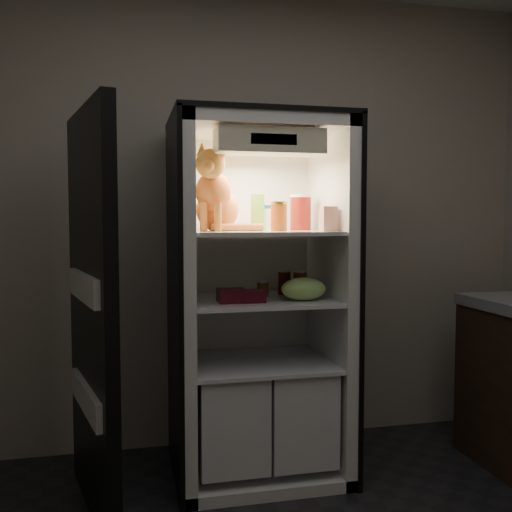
{
  "coord_description": "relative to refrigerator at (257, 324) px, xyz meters",
  "views": [
    {
      "loc": [
        -0.68,
        -1.55,
        1.35
      ],
      "look_at": [
        -0.02,
        1.32,
        1.16
      ],
      "focal_mm": 40.0,
      "sensor_mm": 36.0,
      "label": 1
    }
  ],
  "objects": [
    {
      "name": "grape_bag",
      "position": [
        0.2,
        -0.2,
        0.21
      ],
      "size": [
        0.23,
        0.17,
        0.12
      ],
      "primitive_type": "ellipsoid",
      "color": "#91C25A",
      "rests_on": "refrigerator"
    },
    {
      "name": "soda_can_c",
      "position": [
        0.22,
        -0.08,
        0.22
      ],
      "size": [
        0.07,
        0.07,
        0.14
      ],
      "color": "black",
      "rests_on": "refrigerator"
    },
    {
      "name": "soda_can_b",
      "position": [
        0.24,
        -0.03,
        0.2
      ],
      "size": [
        0.06,
        0.06,
        0.11
      ],
      "color": "black",
      "rests_on": "refrigerator"
    },
    {
      "name": "mayo_tub",
      "position": [
        0.07,
        0.07,
        0.57
      ],
      "size": [
        0.1,
        0.1,
        0.14
      ],
      "color": "white",
      "rests_on": "refrigerator"
    },
    {
      "name": "berry_box_right",
      "position": [
        -0.07,
        -0.2,
        0.18
      ],
      "size": [
        0.12,
        0.12,
        0.06
      ],
      "primitive_type": "cube",
      "color": "#530D1D",
      "rests_on": "refrigerator"
    },
    {
      "name": "tabby_cat",
      "position": [
        -0.23,
        -0.06,
        0.66
      ],
      "size": [
        0.37,
        0.43,
        0.44
      ],
      "rotation": [
        0.0,
        0.0,
        -0.33
      ],
      "color": "#D3511B",
      "rests_on": "refrigerator"
    },
    {
      "name": "parmesan_shaker",
      "position": [
        0.01,
        0.03,
        0.59
      ],
      "size": [
        0.07,
        0.07,
        0.19
      ],
      "color": "green",
      "rests_on": "refrigerator"
    },
    {
      "name": "cream_carton",
      "position": [
        0.31,
        -0.24,
        0.56
      ],
      "size": [
        0.07,
        0.07,
        0.12
      ],
      "primitive_type": "cube",
      "color": "white",
      "rests_on": "refrigerator"
    },
    {
      "name": "room_shell",
      "position": [
        0.0,
        -1.38,
        0.83
      ],
      "size": [
        3.6,
        3.6,
        3.6
      ],
      "color": "white",
      "rests_on": "floor"
    },
    {
      "name": "berry_box_left",
      "position": [
        -0.17,
        -0.18,
        0.18
      ],
      "size": [
        0.13,
        0.13,
        0.07
      ],
      "primitive_type": "cube",
      "color": "#530D1D",
      "rests_on": "refrigerator"
    },
    {
      "name": "salsa_jar",
      "position": [
        0.09,
        -0.12,
        0.57
      ],
      "size": [
        0.09,
        0.09,
        0.15
      ],
      "color": "maroon",
      "rests_on": "refrigerator"
    },
    {
      "name": "pepper_jar",
      "position": [
        0.26,
        0.06,
        0.6
      ],
      "size": [
        0.12,
        0.12,
        0.19
      ],
      "color": "maroon",
      "rests_on": "refrigerator"
    },
    {
      "name": "refrigerator",
      "position": [
        0.0,
        0.0,
        0.0
      ],
      "size": [
        0.9,
        0.72,
        1.88
      ],
      "color": "white",
      "rests_on": "floor"
    },
    {
      "name": "condiment_jar",
      "position": [
        0.03,
        -0.02,
        0.19
      ],
      "size": [
        0.06,
        0.06,
        0.08
      ],
      "color": "#543918",
      "rests_on": "refrigerator"
    },
    {
      "name": "fridge_door",
      "position": [
        -0.83,
        -0.26,
        0.12
      ],
      "size": [
        0.26,
        0.86,
        1.85
      ],
      "rotation": [
        0.0,
        0.0,
        0.23
      ],
      "color": "black",
      "rests_on": "floor"
    },
    {
      "name": "soda_can_a",
      "position": [
        0.16,
        0.04,
        0.21
      ],
      "size": [
        0.07,
        0.07,
        0.13
      ],
      "color": "black",
      "rests_on": "refrigerator"
    }
  ]
}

